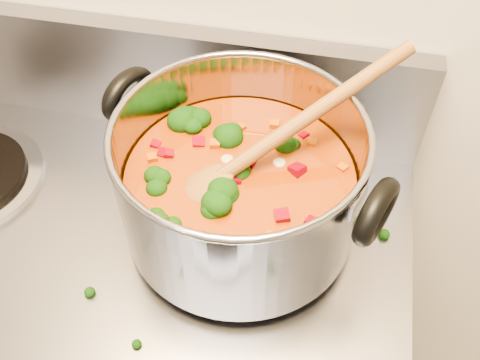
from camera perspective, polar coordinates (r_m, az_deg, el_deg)
stockpot at (r=0.60m, az=0.07°, el=-0.34°), size 0.33×0.27×0.16m
wooden_spoon at (r=0.58m, az=1.78°, el=3.02°), size 0.25×0.21×0.13m
cooktop_crumbs at (r=0.62m, az=-4.46°, el=-11.26°), size 0.41×0.24×0.01m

